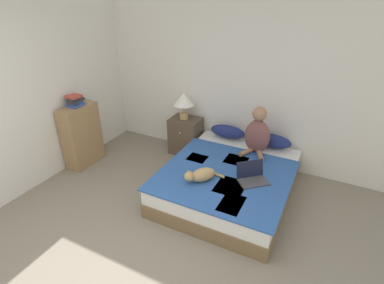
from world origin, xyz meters
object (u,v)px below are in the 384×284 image
(cat_tabby, at_px, (201,175))
(bookshelf, at_px, (82,135))
(person_sitting, at_px, (257,133))
(pillow_far, at_px, (272,141))
(nightstand, at_px, (186,136))
(bed, at_px, (229,181))
(pillow_near, at_px, (228,132))
(table_lamp, at_px, (184,100))
(laptop_open, at_px, (252,177))
(book_stack_top, at_px, (75,101))

(cat_tabby, bearing_deg, bookshelf, -56.89)
(person_sitting, xyz_separation_m, cat_tabby, (-0.40, -1.03, -0.21))
(pillow_far, height_order, nightstand, nightstand)
(bed, distance_m, pillow_near, 0.96)
(table_lamp, xyz_separation_m, bookshelf, (-1.26, -1.04, -0.45))
(table_lamp, height_order, bookshelf, table_lamp)
(laptop_open, bearing_deg, book_stack_top, 140.60)
(person_sitting, distance_m, cat_tabby, 1.12)
(bookshelf, bearing_deg, pillow_near, 28.63)
(table_lamp, xyz_separation_m, book_stack_top, (-1.26, -1.04, 0.12))
(table_lamp, bearing_deg, cat_tabby, -54.02)
(bed, xyz_separation_m, person_sitting, (0.18, 0.57, 0.51))
(table_lamp, bearing_deg, pillow_near, 4.61)
(cat_tabby, height_order, laptop_open, laptop_open)
(table_lamp, bearing_deg, book_stack_top, -140.52)
(pillow_near, relative_size, person_sitting, 0.81)
(bed, height_order, cat_tabby, cat_tabby)
(pillow_near, height_order, laptop_open, laptop_open)
(pillow_near, xyz_separation_m, person_sitting, (0.53, -0.26, 0.20))
(person_sitting, relative_size, laptop_open, 1.58)
(bed, xyz_separation_m, pillow_far, (0.36, 0.84, 0.31))
(nightstand, height_order, bookshelf, bookshelf)
(pillow_near, relative_size, cat_tabby, 1.37)
(nightstand, bearing_deg, laptop_open, -33.03)
(bed, height_order, nightstand, nightstand)
(pillow_near, distance_m, laptop_open, 1.22)
(cat_tabby, distance_m, nightstand, 1.51)
(pillow_far, bearing_deg, laptop_open, -90.32)
(person_sitting, distance_m, laptop_open, 0.79)
(table_lamp, relative_size, book_stack_top, 1.74)
(person_sitting, relative_size, cat_tabby, 1.69)
(bookshelf, xyz_separation_m, book_stack_top, (-0.00, -0.00, 0.57))
(nightstand, bearing_deg, person_sitting, -8.96)
(nightstand, height_order, book_stack_top, book_stack_top)
(book_stack_top, bearing_deg, bed, 6.43)
(person_sitting, bearing_deg, pillow_near, 154.00)
(pillow_near, height_order, table_lamp, table_lamp)
(table_lamp, bearing_deg, bookshelf, -140.58)
(person_sitting, relative_size, bookshelf, 0.71)
(laptop_open, relative_size, nightstand, 0.70)
(nightstand, bearing_deg, bed, -35.61)
(laptop_open, distance_m, bookshelf, 2.72)
(bed, distance_m, pillow_far, 0.96)
(book_stack_top, bearing_deg, bookshelf, 83.71)
(cat_tabby, distance_m, table_lamp, 1.57)
(pillow_near, xyz_separation_m, book_stack_top, (-2.02, -1.10, 0.54))
(nightstand, bearing_deg, pillow_near, 4.92)
(cat_tabby, bearing_deg, book_stack_top, -56.82)
(laptop_open, bearing_deg, bookshelf, 140.55)
(pillow_near, relative_size, table_lamp, 1.29)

